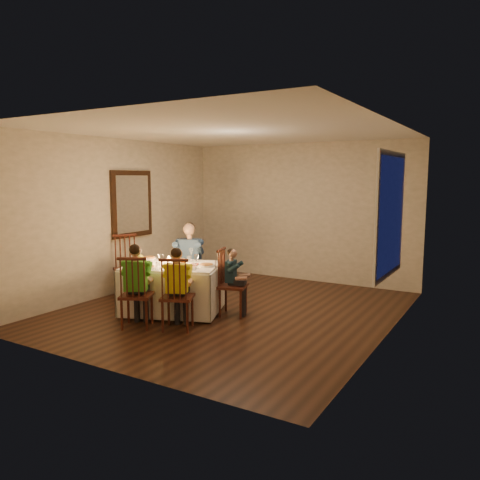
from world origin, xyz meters
The scene contains 26 objects.
ground centered at (0.00, 0.00, 0.00)m, with size 5.00×5.00×0.00m, color black.
wall_left centered at (-2.25, 0.00, 1.30)m, with size 0.02×5.00×2.60m, color beige.
wall_right centered at (2.25, 0.00, 1.30)m, with size 0.02×5.00×2.60m, color beige.
wall_back centered at (0.00, 2.50, 1.30)m, with size 4.50×0.02×2.60m, color beige.
ceiling centered at (0.00, 0.00, 2.60)m, with size 5.00×5.00×0.00m, color white.
dining_table centered at (-0.68, -0.53, 0.50)m, with size 1.62×1.40×0.67m.
chair_adult centered at (-0.92, 0.20, 0.00)m, with size 0.39×0.38×0.96m, color #381A0F, non-canonical shape.
chair_near_left centered at (-0.66, -1.30, 0.00)m, with size 0.39×0.38×0.96m, color #381A0F, non-canonical shape.
chair_near_right centered at (-0.14, -1.10, 0.00)m, with size 0.39×0.38×0.96m, color #381A0F, non-canonical shape.
chair_end centered at (0.14, -0.20, 0.00)m, with size 0.39×0.38×0.96m, color #381A0F, non-canonical shape.
chair_extra centered at (-1.90, -0.16, 0.00)m, with size 0.42×0.40×1.02m, color #381A0F, non-canonical shape.
adult centered at (-0.92, 0.20, 0.00)m, with size 0.45×0.42×1.24m, color navy, non-canonical shape.
child_green centered at (-0.66, -1.30, 0.00)m, with size 0.37×0.34×1.11m, color green, non-canonical shape.
child_yellow centered at (-0.14, -1.10, 0.00)m, with size 0.36×0.33×1.07m, color yellow, non-canonical shape.
child_teal centered at (0.14, -0.20, 0.00)m, with size 0.29×0.27×0.96m, color #172E3A, non-canonical shape.
setting_adult centered at (-0.78, -0.24, 0.71)m, with size 0.26×0.26×0.02m, color white.
setting_green centered at (-0.81, -0.90, 0.71)m, with size 0.26×0.26×0.02m, color white.
setting_yellow centered at (-0.36, -0.69, 0.71)m, with size 0.26×0.26×0.02m, color white.
setting_teal centered at (-0.20, -0.35, 0.71)m, with size 0.26×0.26×0.02m, color white.
candle_left centered at (-0.73, -0.55, 0.75)m, with size 0.06×0.06×0.10m, color silver.
candle_right centered at (-0.59, -0.49, 0.75)m, with size 0.06×0.06×0.10m, color silver.
squash centered at (-1.33, -0.48, 0.75)m, with size 0.09×0.09×0.09m, color yellow.
orange_fruit centered at (-0.55, -0.43, 0.74)m, with size 0.08×0.08×0.08m, color orange.
serving_bowl centered at (-1.17, -0.47, 0.73)m, with size 0.21×0.21×0.05m, color white.
wall_mirror centered at (-2.22, 0.30, 1.50)m, with size 0.06×0.95×1.15m.
window_blinds centered at (2.21, 0.10, 1.50)m, with size 0.07×1.34×1.54m.
Camera 1 is at (3.53, -5.74, 1.95)m, focal length 35.00 mm.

